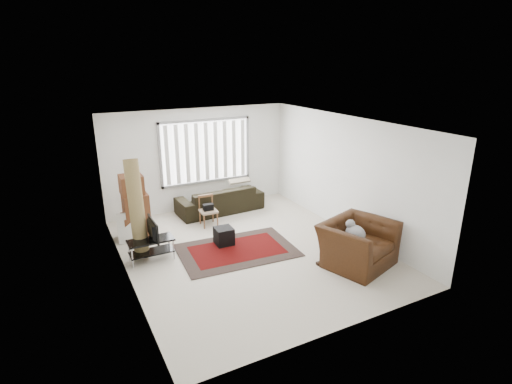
# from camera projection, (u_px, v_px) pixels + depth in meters

# --- Properties ---
(room) EXTENTS (6.00, 6.02, 2.71)m
(room) POSITION_uv_depth(u_px,v_px,m) (240.00, 165.00, 8.42)
(room) COLOR beige
(room) RESTS_ON ground
(persian_rug) EXTENTS (2.52, 1.78, 0.02)m
(persian_rug) POSITION_uv_depth(u_px,v_px,m) (237.00, 250.00, 8.51)
(persian_rug) COLOR black
(persian_rug) RESTS_ON ground
(tv_stand) EXTENTS (0.91, 0.41, 0.45)m
(tv_stand) POSITION_uv_depth(u_px,v_px,m) (151.00, 245.00, 8.01)
(tv_stand) COLOR black
(tv_stand) RESTS_ON ground
(tv) EXTENTS (0.10, 0.74, 0.42)m
(tv) POSITION_uv_depth(u_px,v_px,m) (150.00, 230.00, 7.91)
(tv) COLOR black
(tv) RESTS_ON tv_stand
(subwoofer) EXTENTS (0.39, 0.39, 0.38)m
(subwoofer) POSITION_uv_depth(u_px,v_px,m) (224.00, 236.00, 8.73)
(subwoofer) COLOR black
(subwoofer) RESTS_ON persian_rug
(moving_boxes) EXTENTS (0.59, 0.54, 1.45)m
(moving_boxes) POSITION_uv_depth(u_px,v_px,m) (135.00, 209.00, 9.00)
(moving_boxes) COLOR brown
(moving_boxes) RESTS_ON ground
(white_flatpack) EXTENTS (0.55, 0.22, 0.69)m
(white_flatpack) POSITION_uv_depth(u_px,v_px,m) (130.00, 227.00, 8.83)
(white_flatpack) COLOR silver
(white_flatpack) RESTS_ON ground
(rolled_rug) EXTENTS (0.36, 0.82, 2.02)m
(rolled_rug) POSITION_uv_depth(u_px,v_px,m) (137.00, 209.00, 8.06)
(rolled_rug) COLOR olive
(rolled_rug) RESTS_ON ground
(sofa) EXTENTS (2.31, 1.09, 0.87)m
(sofa) POSITION_uv_depth(u_px,v_px,m) (220.00, 196.00, 10.61)
(sofa) COLOR black
(sofa) RESTS_ON ground
(side_chair) EXTENTS (0.41, 0.41, 0.74)m
(side_chair) POSITION_uv_depth(u_px,v_px,m) (208.00, 209.00, 9.71)
(side_chair) COLOR #8E775D
(side_chair) RESTS_ON ground
(armchair) EXTENTS (1.64, 1.53, 1.00)m
(armchair) POSITION_uv_depth(u_px,v_px,m) (358.00, 241.00, 7.80)
(armchair) COLOR #361B0B
(armchair) RESTS_ON ground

